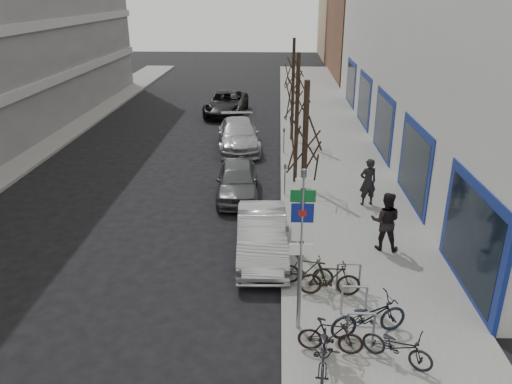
# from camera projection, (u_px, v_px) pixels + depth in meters

# --- Properties ---
(ground) EXTENTS (120.00, 120.00, 0.00)m
(ground) POSITION_uv_depth(u_px,v_px,m) (200.00, 330.00, 12.21)
(ground) COLOR black
(ground) RESTS_ON ground
(sidewalk_east) EXTENTS (5.00, 70.00, 0.15)m
(sidewalk_east) POSITION_uv_depth(u_px,v_px,m) (339.00, 184.00, 21.26)
(sidewalk_east) COLOR slate
(sidewalk_east) RESTS_ON ground
(brick_building_far) EXTENTS (12.00, 14.00, 8.00)m
(brick_building_far) POSITION_uv_depth(u_px,v_px,m) (397.00, 33.00, 47.23)
(brick_building_far) COLOR brown
(brick_building_far) RESTS_ON ground
(tan_building_far) EXTENTS (13.00, 12.00, 9.00)m
(tan_building_far) POSITION_uv_depth(u_px,v_px,m) (375.00, 19.00, 60.92)
(tan_building_far) COLOR #937A5B
(tan_building_far) RESTS_ON ground
(highway_sign_pole) EXTENTS (0.55, 0.10, 4.20)m
(highway_sign_pole) POSITION_uv_depth(u_px,v_px,m) (301.00, 243.00, 11.18)
(highway_sign_pole) COLOR gray
(highway_sign_pole) RESTS_ON ground
(bike_rack) EXTENTS (0.66, 2.26, 0.83)m
(bike_rack) POSITION_uv_depth(u_px,v_px,m) (354.00, 297.00, 12.37)
(bike_rack) COLOR gray
(bike_rack) RESTS_ON sidewalk_east
(tree_near) EXTENTS (1.80, 1.80, 5.50)m
(tree_near) POSITION_uv_depth(u_px,v_px,m) (305.00, 131.00, 13.81)
(tree_near) COLOR black
(tree_near) RESTS_ON ground
(tree_mid) EXTENTS (1.80, 1.80, 5.50)m
(tree_mid) POSITION_uv_depth(u_px,v_px,m) (298.00, 88.00, 19.83)
(tree_mid) COLOR black
(tree_mid) RESTS_ON ground
(tree_far) EXTENTS (1.80, 1.80, 5.50)m
(tree_far) POSITION_uv_depth(u_px,v_px,m) (294.00, 66.00, 25.85)
(tree_far) COLOR black
(tree_far) RESTS_ON ground
(meter_front) EXTENTS (0.10, 0.08, 1.27)m
(meter_front) POSITION_uv_depth(u_px,v_px,m) (287.00, 241.00, 14.56)
(meter_front) COLOR gray
(meter_front) RESTS_ON sidewalk_east
(meter_mid) EXTENTS (0.10, 0.08, 1.27)m
(meter_mid) POSITION_uv_depth(u_px,v_px,m) (285.00, 176.00, 19.66)
(meter_mid) COLOR gray
(meter_mid) RESTS_ON sidewalk_east
(meter_back) EXTENTS (0.10, 0.08, 1.27)m
(meter_back) POSITION_uv_depth(u_px,v_px,m) (284.00, 138.00, 24.75)
(meter_back) COLOR gray
(meter_back) RESTS_ON sidewalk_east
(bike_near_left) EXTENTS (0.73, 1.80, 1.07)m
(bike_near_left) POSITION_uv_depth(u_px,v_px,m) (324.00, 350.00, 10.50)
(bike_near_left) COLOR black
(bike_near_left) RESTS_ON sidewalk_east
(bike_near_right) EXTENTS (1.53, 0.64, 0.90)m
(bike_near_right) POSITION_uv_depth(u_px,v_px,m) (331.00, 335.00, 11.07)
(bike_near_right) COLOR black
(bike_near_right) RESTS_ON sidewalk_east
(bike_mid_curb) EXTENTS (2.00, 1.15, 1.17)m
(bike_mid_curb) POSITION_uv_depth(u_px,v_px,m) (369.00, 313.00, 11.60)
(bike_mid_curb) COLOR black
(bike_mid_curb) RESTS_ON sidewalk_east
(bike_mid_inner) EXTENTS (1.57, 0.69, 0.92)m
(bike_mid_inner) POSITION_uv_depth(u_px,v_px,m) (306.00, 270.00, 13.65)
(bike_mid_inner) COLOR black
(bike_mid_inner) RESTS_ON sidewalk_east
(bike_far_curb) EXTENTS (1.60, 1.19, 0.96)m
(bike_far_curb) POSITION_uv_depth(u_px,v_px,m) (398.00, 344.00, 10.77)
(bike_far_curb) COLOR black
(bike_far_curb) RESTS_ON sidewalk_east
(bike_far_inner) EXTENTS (1.67, 0.54, 1.01)m
(bike_far_inner) POSITION_uv_depth(u_px,v_px,m) (330.00, 279.00, 13.16)
(bike_far_inner) COLOR black
(bike_far_inner) RESTS_ON sidewalk_east
(parked_car_front) EXTENTS (1.70, 4.35, 1.41)m
(parked_car_front) POSITION_uv_depth(u_px,v_px,m) (262.00, 236.00, 15.34)
(parked_car_front) COLOR #B3B4B9
(parked_car_front) RESTS_ON ground
(parked_car_mid) EXTENTS (1.88, 4.15, 1.38)m
(parked_car_mid) POSITION_uv_depth(u_px,v_px,m) (238.00, 180.00, 19.88)
(parked_car_mid) COLOR #4E4F53
(parked_car_mid) RESTS_ON ground
(parked_car_back) EXTENTS (2.66, 5.31, 1.48)m
(parked_car_back) POSITION_uv_depth(u_px,v_px,m) (239.00, 135.00, 25.99)
(parked_car_back) COLOR #A3A4A8
(parked_car_back) RESTS_ON ground
(lane_car) EXTENTS (2.76, 5.54, 1.51)m
(lane_car) POSITION_uv_depth(u_px,v_px,m) (226.00, 103.00, 33.26)
(lane_car) COLOR black
(lane_car) RESTS_ON ground
(pedestrian_near) EXTENTS (0.76, 0.60, 1.83)m
(pedestrian_near) POSITION_uv_depth(u_px,v_px,m) (368.00, 182.00, 18.66)
(pedestrian_near) COLOR black
(pedestrian_near) RESTS_ON sidewalk_east
(pedestrian_far) EXTENTS (0.79, 0.62, 1.92)m
(pedestrian_far) POSITION_uv_depth(u_px,v_px,m) (386.00, 221.00, 15.40)
(pedestrian_far) COLOR black
(pedestrian_far) RESTS_ON sidewalk_east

